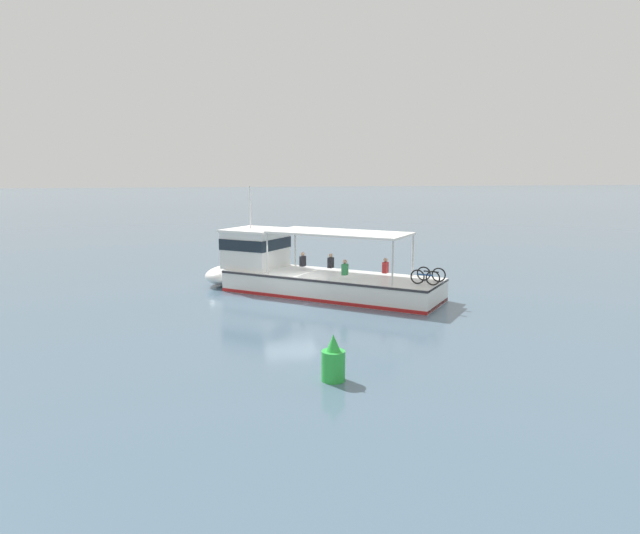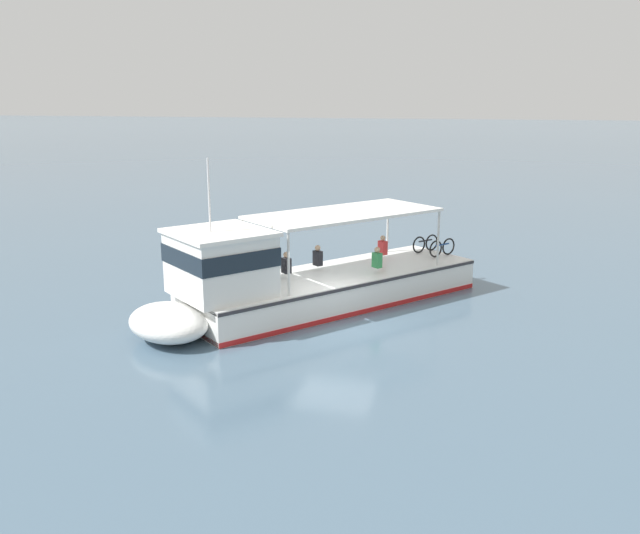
{
  "view_description": "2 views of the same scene",
  "coord_description": "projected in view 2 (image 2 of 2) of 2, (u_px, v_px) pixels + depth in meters",
  "views": [
    {
      "loc": [
        3.96,
        26.25,
        6.07
      ],
      "look_at": [
        -1.63,
        -0.94,
        1.4
      ],
      "focal_mm": 32.03,
      "sensor_mm": 36.0,
      "label": 1
    },
    {
      "loc": [
        20.06,
        4.53,
        7.08
      ],
      "look_at": [
        -1.63,
        -0.94,
        1.4
      ],
      "focal_mm": 37.9,
      "sensor_mm": 36.0,
      "label": 2
    }
  ],
  "objects": [
    {
      "name": "ground_plane",
      "position": [
        336.0,
        323.0,
        21.67
      ],
      "size": [
        400.0,
        400.0,
        0.0
      ],
      "primitive_type": "plane",
      "color": "slate"
    },
    {
      "name": "ferry_main",
      "position": [
        296.0,
        283.0,
        22.58
      ],
      "size": [
        11.78,
        10.46,
        5.32
      ],
      "color": "white",
      "rests_on": "ground"
    }
  ]
}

